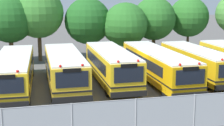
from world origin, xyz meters
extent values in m
plane|color=#514F4C|center=(0.00, 0.00, 0.00)|extent=(160.00, 160.00, 0.00)
cube|color=yellow|center=(-9.08, 0.09, 1.33)|extent=(2.76, 10.93, 1.97)
cube|color=white|center=(-9.08, 0.09, 2.38)|extent=(2.71, 10.71, 0.12)
cube|color=black|center=(-9.23, -5.41, 0.53)|extent=(2.52, 0.23, 0.36)
cube|color=black|center=(-9.23, -5.36, 1.69)|extent=(2.02, 0.12, 0.94)
cube|color=black|center=(-7.82, 0.36, 1.65)|extent=(0.27, 8.47, 0.71)
cube|color=black|center=(-9.08, 0.09, 0.94)|extent=(2.79, 11.04, 0.10)
sphere|color=red|center=(-8.55, -5.20, 2.48)|extent=(0.18, 0.18, 0.18)
cube|color=black|center=(-9.23, -5.37, 2.22)|extent=(1.11, 0.11, 0.24)
cylinder|color=black|center=(-8.10, -3.97, 0.50)|extent=(0.31, 1.01, 1.00)
cylinder|color=black|center=(-7.89, 3.69, 0.50)|extent=(0.31, 1.01, 1.00)
cylinder|color=black|center=(-10.08, 3.75, 0.50)|extent=(0.31, 1.01, 1.00)
cube|color=yellow|center=(-5.43, -0.08, 1.39)|extent=(2.49, 9.98, 2.08)
cube|color=white|center=(-5.43, -0.08, 2.49)|extent=(2.44, 9.78, 0.12)
cube|color=black|center=(-5.41, -5.14, 0.53)|extent=(2.49, 0.17, 0.36)
cube|color=black|center=(-5.41, -5.09, 1.77)|extent=(2.00, 0.07, 1.00)
cube|color=black|center=(-4.19, 0.22, 1.73)|extent=(0.08, 7.78, 0.75)
cube|color=black|center=(-6.67, 0.21, 1.73)|extent=(0.08, 7.78, 0.75)
cube|color=black|center=(-5.43, -0.08, 0.98)|extent=(2.52, 10.08, 0.10)
sphere|color=red|center=(-4.74, -4.92, 2.59)|extent=(0.18, 0.18, 0.18)
sphere|color=red|center=(-6.08, -4.92, 2.59)|extent=(0.18, 0.18, 0.18)
cube|color=black|center=(-5.41, -5.10, 2.33)|extent=(1.10, 0.09, 0.24)
cylinder|color=black|center=(-4.33, -3.66, 0.50)|extent=(0.29, 1.00, 1.00)
cylinder|color=black|center=(-6.49, -3.67, 0.50)|extent=(0.29, 1.00, 1.00)
cylinder|color=black|center=(-4.37, 3.11, 0.50)|extent=(0.29, 1.00, 1.00)
cylinder|color=black|center=(-6.53, 3.10, 0.50)|extent=(0.29, 1.00, 1.00)
cube|color=yellow|center=(-1.78, 0.05, 1.42)|extent=(2.43, 9.70, 2.14)
cube|color=white|center=(-1.78, 0.05, 2.55)|extent=(2.38, 9.50, 0.12)
cube|color=black|center=(-1.76, -4.87, 0.53)|extent=(2.43, 0.17, 0.36)
cube|color=black|center=(-1.76, -4.82, 1.81)|extent=(1.96, 0.07, 1.03)
cube|color=black|center=(-0.57, 0.35, 1.76)|extent=(0.07, 7.56, 0.77)
cube|color=black|center=(-2.99, 0.34, 1.76)|extent=(0.07, 7.56, 0.77)
cube|color=black|center=(-1.78, 0.05, 0.99)|extent=(2.45, 9.79, 0.10)
sphere|color=red|center=(-1.10, -4.64, 2.65)|extent=(0.18, 0.18, 0.18)
sphere|color=red|center=(-2.41, -4.65, 2.65)|extent=(0.18, 0.18, 0.18)
cube|color=black|center=(-1.76, -4.83, 2.39)|extent=(1.07, 0.08, 0.24)
cylinder|color=black|center=(-0.71, -3.39, 0.50)|extent=(0.28, 1.00, 1.00)
cylinder|color=black|center=(-2.82, -3.40, 0.50)|extent=(0.28, 1.00, 1.00)
cylinder|color=black|center=(-0.74, 3.09, 0.50)|extent=(0.28, 1.00, 1.00)
cylinder|color=black|center=(-2.84, 3.09, 0.50)|extent=(0.28, 1.00, 1.00)
cube|color=#EAA80C|center=(1.90, -0.23, 1.35)|extent=(2.52, 11.37, 2.00)
cube|color=white|center=(1.90, -0.23, 2.41)|extent=(2.47, 11.14, 0.12)
cube|color=black|center=(1.96, -5.97, 0.53)|extent=(2.46, 0.18, 0.36)
cube|color=black|center=(1.96, -5.92, 1.71)|extent=(1.98, 0.08, 0.96)
cube|color=black|center=(3.12, 0.08, 1.67)|extent=(0.13, 8.85, 0.72)
cube|color=black|center=(0.67, 0.06, 1.67)|extent=(0.13, 8.85, 0.72)
cube|color=black|center=(1.90, -0.23, 0.95)|extent=(2.55, 11.48, 0.10)
sphere|color=red|center=(2.62, -5.75, 2.51)|extent=(0.18, 0.18, 0.18)
sphere|color=red|center=(1.29, -5.76, 2.51)|extent=(0.18, 0.18, 0.18)
cube|color=black|center=(1.96, -5.93, 2.25)|extent=(1.09, 0.09, 0.24)
cylinder|color=black|center=(3.01, -4.49, 0.50)|extent=(0.29, 1.00, 1.00)
cylinder|color=black|center=(0.88, -4.51, 0.50)|extent=(0.29, 1.00, 1.00)
cylinder|color=black|center=(2.93, 3.65, 0.50)|extent=(0.29, 1.00, 1.00)
cylinder|color=black|center=(0.80, 3.63, 0.50)|extent=(0.29, 1.00, 1.00)
cube|color=yellow|center=(5.52, 0.17, 1.32)|extent=(2.50, 9.86, 1.94)
cube|color=white|center=(5.52, 0.17, 2.35)|extent=(2.45, 9.66, 0.12)
cube|color=black|center=(6.72, 0.48, 1.63)|extent=(0.14, 7.67, 0.70)
cube|color=black|center=(4.31, 0.45, 1.63)|extent=(0.14, 7.67, 0.70)
cube|color=black|center=(5.52, 0.17, 0.93)|extent=(2.52, 9.96, 0.10)
sphere|color=red|center=(4.93, -4.60, 2.45)|extent=(0.18, 0.18, 0.18)
cylinder|color=black|center=(4.52, -3.36, 0.50)|extent=(0.29, 1.00, 1.00)
cylinder|color=black|center=(6.52, 3.30, 0.50)|extent=(0.29, 1.00, 1.00)
cylinder|color=black|center=(4.43, 3.27, 0.50)|extent=(0.29, 1.00, 1.00)
cube|color=black|center=(7.87, 0.11, 1.69)|extent=(0.10, 7.13, 0.73)
cylinder|color=black|center=(8.05, 2.58, 0.50)|extent=(0.29, 1.00, 1.00)
cylinder|color=#4C3823|center=(-9.84, 9.72, 1.34)|extent=(0.43, 0.43, 2.68)
sphere|color=#1E561E|center=(-9.84, 9.72, 4.40)|extent=(4.60, 4.60, 4.60)
sphere|color=#1E561E|center=(-9.94, 9.62, 4.87)|extent=(2.74, 2.74, 2.74)
cylinder|color=#4C3823|center=(-7.05, 10.38, 1.52)|extent=(0.40, 0.40, 3.05)
sphere|color=#387A2D|center=(-7.05, 10.38, 4.98)|extent=(5.14, 5.14, 5.14)
sphere|color=#387A2D|center=(-7.29, 10.18, 4.74)|extent=(3.23, 3.23, 3.23)
cylinder|color=#4C3823|center=(-2.04, 9.98, 1.14)|extent=(0.41, 0.41, 2.29)
sphere|color=#1E561E|center=(-2.04, 9.98, 4.10)|extent=(4.84, 4.84, 4.84)
sphere|color=#1E561E|center=(-1.92, 9.90, 4.22)|extent=(2.83, 2.83, 2.83)
cylinder|color=#4C3823|center=(1.66, 8.51, 1.03)|extent=(0.37, 0.37, 2.07)
sphere|color=#286623|center=(1.66, 8.51, 3.77)|extent=(4.55, 4.55, 4.55)
sphere|color=#286623|center=(0.89, 8.60, 3.54)|extent=(3.32, 3.32, 3.32)
cylinder|color=#4C3823|center=(5.23, 9.77, 1.24)|extent=(0.40, 0.40, 2.48)
sphere|color=#286623|center=(5.23, 9.77, 4.24)|extent=(4.67, 4.67, 4.67)
sphere|color=#286623|center=(4.98, 9.43, 4.53)|extent=(2.64, 2.64, 2.64)
cylinder|color=#4C3823|center=(9.71, 10.63, 1.30)|extent=(0.28, 0.28, 2.60)
sphere|color=#286623|center=(9.71, 10.63, 4.29)|extent=(4.52, 4.52, 4.52)
sphere|color=#286623|center=(9.80, 10.98, 4.74)|extent=(3.52, 3.52, 3.52)
cylinder|color=#9EA0A3|center=(-5.95, -9.83, 0.93)|extent=(0.07, 0.07, 1.86)
cylinder|color=#9EA0A3|center=(-2.83, -9.83, 0.93)|extent=(0.07, 0.07, 1.86)
cylinder|color=#9EA0A3|center=(0.30, -9.83, 0.93)|extent=(0.07, 0.07, 1.86)
cube|color=#ADB2B7|center=(0.30, -9.83, 0.93)|extent=(25.03, 0.02, 1.82)
cylinder|color=#9EA0A3|center=(0.30, -9.83, 1.83)|extent=(25.03, 0.04, 0.04)
camera|label=1|loc=(-7.45, -24.64, 6.81)|focal=53.41mm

